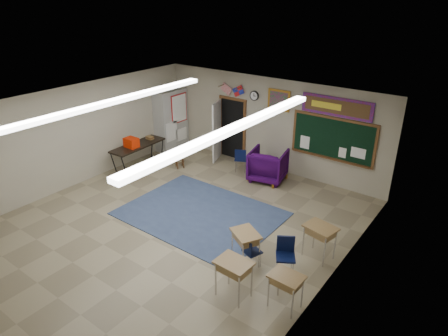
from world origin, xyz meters
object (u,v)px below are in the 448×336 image
Objects in this scene: student_desk_front_right at (319,240)px; folding_table at (139,155)px; student_desk_front_left at (245,246)px; wooden_stool at (180,158)px; wingback_armchair at (268,165)px.

student_desk_front_right is 6.96m from folding_table.
student_desk_front_right reaches higher than student_desk_front_left.
student_desk_front_right is 6.05m from wooden_stool.
student_desk_front_right is at bearing -16.92° from wooden_stool.
folding_table reaches higher than wingback_armchair.
student_desk_front_right is 1.20× the size of wooden_stool.
folding_table reaches higher than student_desk_front_left.
folding_table is at bearing -144.07° from wooden_stool.
wooden_stool is (-5.79, 1.76, -0.10)m from student_desk_front_right.
student_desk_front_right is (1.20, 1.14, 0.01)m from student_desk_front_left.
student_desk_front_right is (2.96, -2.73, -0.05)m from wingback_armchair.
student_desk_front_left is 1.20× the size of wooden_stool.
wingback_armchair is 0.55× the size of folding_table.
wingback_armchair is 1.63× the size of wooden_stool.
student_desk_front_right is 0.40× the size of folding_table.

